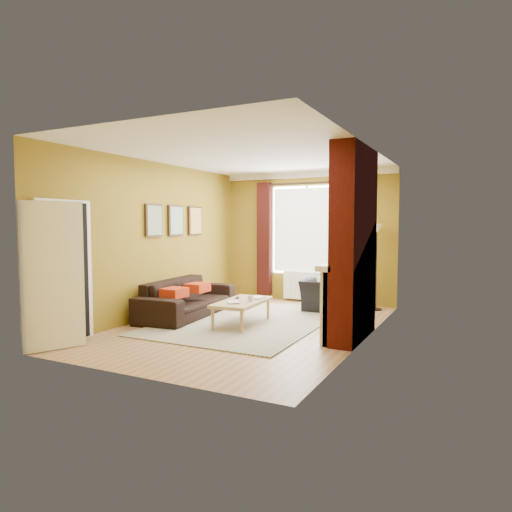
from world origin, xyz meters
name	(u,v)px	position (x,y,z in m)	size (l,w,h in m)	color
ground	(249,327)	(0.00, 0.00, 0.00)	(5.50, 5.50, 0.00)	#916642
room_walls	(292,243)	(0.64, 0.27, 1.39)	(3.82, 5.54, 2.83)	olive
striped_rug	(246,322)	(-0.20, 0.27, 0.01)	(2.54, 3.51, 0.02)	teal
sofa	(188,298)	(-1.42, 0.28, 0.34)	(2.30, 0.90, 0.67)	black
armchair	(328,295)	(0.76, 1.84, 0.31)	(0.96, 0.83, 0.62)	black
coffee_table	(242,303)	(-0.15, 0.02, 0.37)	(0.71, 1.29, 0.42)	tan
wicker_stool	(324,299)	(0.63, 2.01, 0.21)	(0.39, 0.39, 0.41)	olive
floor_lamp	(377,242)	(1.55, 2.40, 1.34)	(0.30, 0.30, 1.70)	black
book_a	(227,302)	(-0.24, -0.30, 0.43)	(0.19, 0.25, 0.02)	#999999
book_b	(252,297)	(-0.14, 0.38, 0.43)	(0.22, 0.30, 0.02)	#999999
mug	(250,298)	(0.00, 0.04, 0.46)	(0.10, 0.10, 0.09)	#999999
tv_remote	(237,298)	(-0.32, 0.19, 0.43)	(0.11, 0.17, 0.02)	#252528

